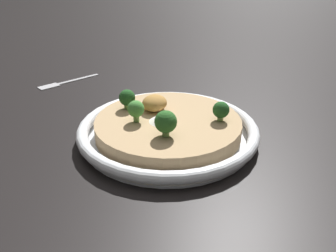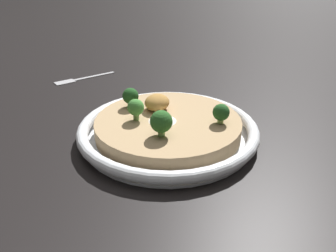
{
  "view_description": "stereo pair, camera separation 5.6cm",
  "coord_description": "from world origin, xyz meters",
  "px_view_note": "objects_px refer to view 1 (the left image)",
  "views": [
    {
      "loc": [
        0.48,
        0.13,
        0.28
      ],
      "look_at": [
        0.0,
        0.0,
        0.02
      ],
      "focal_mm": 35.0,
      "sensor_mm": 36.0,
      "label": 1
    },
    {
      "loc": [
        0.47,
        0.18,
        0.28
      ],
      "look_at": [
        0.0,
        0.0,
        0.02
      ],
      "focal_mm": 35.0,
      "sensor_mm": 36.0,
      "label": 2
    }
  ],
  "objects_px": {
    "risotto_bowl": "(168,128)",
    "broccoli_right": "(166,122)",
    "fork_utensil": "(63,83)",
    "broccoli_front_left": "(127,98)",
    "broccoli_front": "(136,109)",
    "broccoli_back_left": "(221,110)"
  },
  "relations": [
    {
      "from": "risotto_bowl",
      "to": "broccoli_right",
      "type": "height_order",
      "value": "broccoli_right"
    },
    {
      "from": "broccoli_front",
      "to": "fork_utensil",
      "type": "xyz_separation_m",
      "value": [
        -0.23,
        -0.28,
        -0.06
      ]
    },
    {
      "from": "broccoli_front",
      "to": "broccoli_back_left",
      "type": "height_order",
      "value": "broccoli_front"
    },
    {
      "from": "broccoli_front",
      "to": "fork_utensil",
      "type": "distance_m",
      "value": 0.36
    },
    {
      "from": "risotto_bowl",
      "to": "broccoli_back_left",
      "type": "distance_m",
      "value": 0.1
    },
    {
      "from": "broccoli_back_left",
      "to": "fork_utensil",
      "type": "distance_m",
      "value": 0.45
    },
    {
      "from": "broccoli_front_left",
      "to": "broccoli_front",
      "type": "relative_size",
      "value": 0.97
    },
    {
      "from": "broccoli_front_left",
      "to": "broccoli_back_left",
      "type": "height_order",
      "value": "broccoli_front_left"
    },
    {
      "from": "fork_utensil",
      "to": "broccoli_front_left",
      "type": "bearing_deg",
      "value": 85.81
    },
    {
      "from": "broccoli_right",
      "to": "broccoli_back_left",
      "type": "relative_size",
      "value": 1.24
    },
    {
      "from": "fork_utensil",
      "to": "broccoli_back_left",
      "type": "bearing_deg",
      "value": 97.9
    },
    {
      "from": "risotto_bowl",
      "to": "broccoli_front",
      "type": "relative_size",
      "value": 8.33
    },
    {
      "from": "risotto_bowl",
      "to": "fork_utensil",
      "type": "bearing_deg",
      "value": -122.23
    },
    {
      "from": "broccoli_back_left",
      "to": "broccoli_right",
      "type": "bearing_deg",
      "value": -44.79
    },
    {
      "from": "risotto_bowl",
      "to": "fork_utensil",
      "type": "distance_m",
      "value": 0.38
    },
    {
      "from": "risotto_bowl",
      "to": "broccoli_back_left",
      "type": "relative_size",
      "value": 9.21
    },
    {
      "from": "broccoli_front_left",
      "to": "broccoli_right",
      "type": "bearing_deg",
      "value": 48.58
    },
    {
      "from": "broccoli_right",
      "to": "broccoli_front",
      "type": "relative_size",
      "value": 1.12
    },
    {
      "from": "broccoli_front_left",
      "to": "fork_utensil",
      "type": "xyz_separation_m",
      "value": [
        -0.18,
        -0.24,
        -0.05
      ]
    },
    {
      "from": "broccoli_right",
      "to": "fork_utensil",
      "type": "height_order",
      "value": "broccoli_right"
    },
    {
      "from": "broccoli_front",
      "to": "broccoli_back_left",
      "type": "distance_m",
      "value": 0.14
    },
    {
      "from": "broccoli_back_left",
      "to": "broccoli_front_left",
      "type": "bearing_deg",
      "value": -92.51
    }
  ]
}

